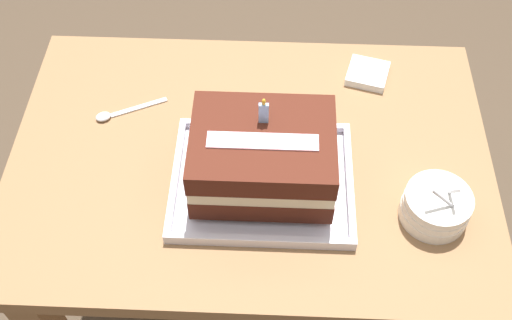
# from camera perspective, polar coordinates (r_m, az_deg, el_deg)

# --- Properties ---
(ground_plane) EXTENTS (8.00, 8.00, 0.00)m
(ground_plane) POSITION_cam_1_polar(r_m,az_deg,el_deg) (1.85, -0.37, -14.24)
(ground_plane) COLOR #4C3D2D
(dining_table) EXTENTS (0.92, 0.64, 0.78)m
(dining_table) POSITION_cam_1_polar(r_m,az_deg,el_deg) (1.30, -0.51, -3.52)
(dining_table) COLOR olive
(dining_table) RESTS_ON ground_plane
(foil_tray) EXTENTS (0.33, 0.27, 0.02)m
(foil_tray) POSITION_cam_1_polar(r_m,az_deg,el_deg) (1.13, 0.58, -2.06)
(foil_tray) COLOR silver
(foil_tray) RESTS_ON dining_table
(birthday_cake) EXTENTS (0.25, 0.19, 0.18)m
(birthday_cake) POSITION_cam_1_polar(r_m,az_deg,el_deg) (1.07, 0.62, 0.31)
(birthday_cake) COLOR #4C1F14
(birthday_cake) RESTS_ON foil_tray
(bowl_stack) EXTENTS (0.12, 0.12, 0.11)m
(bowl_stack) POSITION_cam_1_polar(r_m,az_deg,el_deg) (1.12, 16.37, -4.16)
(bowl_stack) COLOR white
(bowl_stack) RESTS_ON dining_table
(serving_spoon_near_tray) EXTENTS (0.14, 0.08, 0.01)m
(serving_spoon_near_tray) POSITION_cam_1_polar(r_m,az_deg,el_deg) (1.27, -13.07, 4.20)
(serving_spoon_near_tray) COLOR silver
(serving_spoon_near_tray) RESTS_ON dining_table
(napkin_pile) EXTENTS (0.10, 0.10, 0.02)m
(napkin_pile) POSITION_cam_1_polar(r_m,az_deg,el_deg) (1.33, 10.32, 7.90)
(napkin_pile) COLOR white
(napkin_pile) RESTS_ON dining_table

